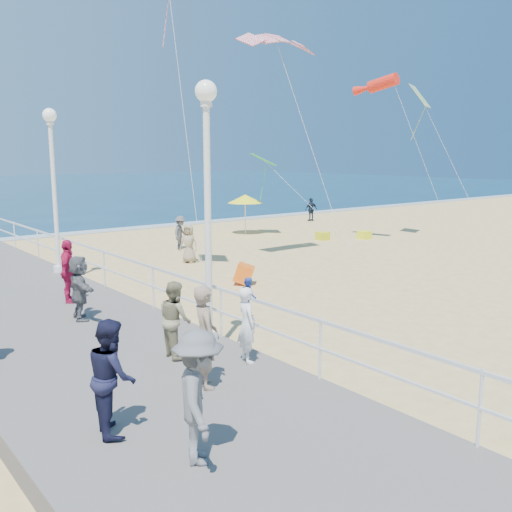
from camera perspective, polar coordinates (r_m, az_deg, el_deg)
ground at (r=15.87m, az=11.70°, el=-5.70°), size 160.00×160.00×0.00m
surf_line at (r=32.70m, az=-17.00°, el=2.26°), size 160.00×1.20×0.04m
boardwalk at (r=11.37m, az=-13.85°, el=-11.18°), size 5.00×44.00×0.40m
railing at (r=12.20m, az=-3.54°, el=-4.24°), size 0.05×42.00×0.55m
lamp_post_mid at (r=11.67m, az=-4.89°, el=7.08°), size 0.44×0.44×5.32m
lamp_post_far at (r=19.79m, az=-19.63°, el=7.79°), size 0.44×0.44×5.32m
woman_holding_toddler at (r=10.78m, az=-0.91°, el=-6.88°), size 0.48×0.60×1.45m
toddler_held at (r=10.85m, az=-0.77°, el=-4.05°), size 0.37×0.42×0.74m
spectator_1 at (r=11.16m, az=-8.10°, el=-6.26°), size 0.65×0.79×1.49m
spectator_2 at (r=7.42m, az=-5.75°, el=-13.85°), size 1.10×1.29×1.74m
spectator_3 at (r=15.78m, az=-18.28°, el=-1.47°), size 0.87×1.05×1.68m
spectator_5 at (r=14.08m, az=-17.26°, el=-3.06°), size 0.75×1.49×1.54m
spectator_6 at (r=9.65m, az=-5.10°, el=-8.02°), size 0.59×0.73×1.75m
spectator_7 at (r=8.38m, az=-14.23°, el=-11.56°), size 0.81×0.93×1.65m
beach_walker_a at (r=26.13m, az=-7.56°, el=2.34°), size 1.13×1.02×1.52m
beach_walker_b at (r=37.07m, az=5.53°, el=4.66°), size 0.92×0.50×1.50m
beach_walker_c at (r=22.81m, az=-6.74°, el=1.24°), size 0.83×0.89×1.53m
box_kite at (r=18.91m, az=-1.21°, el=-1.98°), size 0.89×0.89×0.74m
beach_umbrella at (r=30.68m, az=-1.09°, el=5.74°), size 1.90×1.90×2.14m
beach_chair_left at (r=29.62m, az=10.78°, el=2.07°), size 0.55×0.55×0.40m
beach_chair_right at (r=28.95m, az=6.67°, el=2.00°), size 0.55×0.55×0.40m
kite_parafoil at (r=22.78m, az=2.21°, el=20.93°), size 3.38×0.94×0.65m
kite_windsock at (r=27.80m, az=12.59°, el=16.52°), size 0.96×2.44×1.03m
kite_diamond_multi at (r=30.06m, az=16.09°, el=15.12°), size 1.61×1.36×1.10m
kite_diamond_green at (r=29.90m, az=0.70°, el=9.63°), size 1.77×1.81×0.63m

